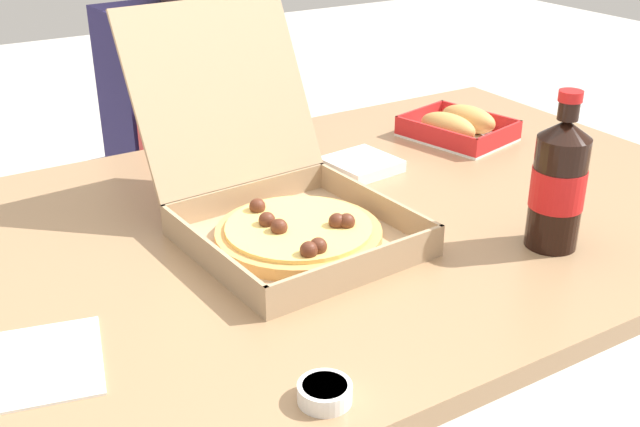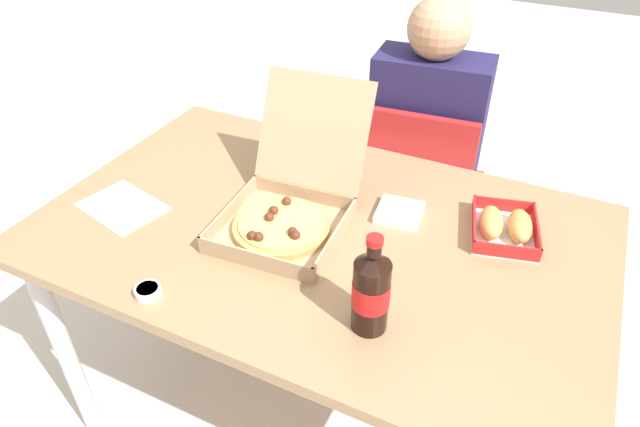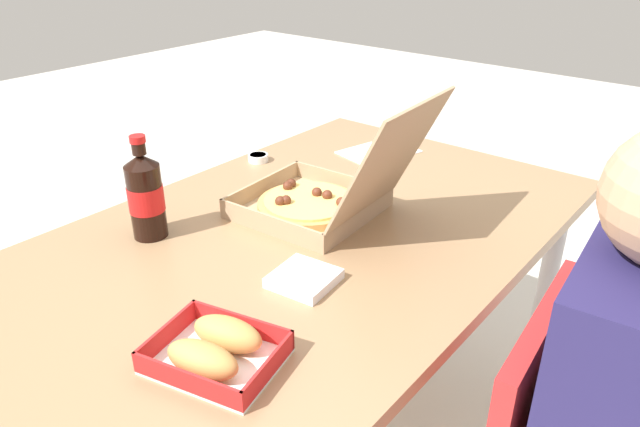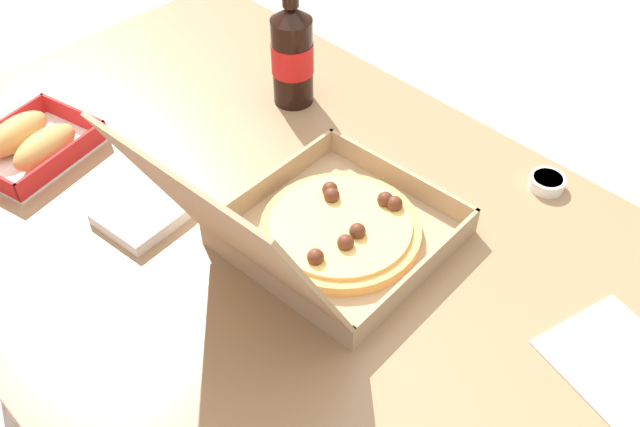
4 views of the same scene
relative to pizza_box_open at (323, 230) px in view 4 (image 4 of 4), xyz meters
name	(u,v)px [view 4 (image 4 of 4)]	position (x,y,z in m)	size (l,w,h in m)	color
dining_table	(281,266)	(0.08, 0.02, -0.13)	(1.36, 0.86, 0.75)	#997551
pizza_box_open	(323,230)	(0.00, 0.00, 0.00)	(0.31, 0.43, 0.30)	tan
bread_side_box	(32,143)	(0.49, 0.19, -0.02)	(0.19, 0.22, 0.06)	white
cola_bottle	(292,54)	(0.30, -0.22, 0.05)	(0.07, 0.07, 0.22)	black
paper_menu	(634,377)	(-0.42, -0.13, -0.04)	(0.21, 0.15, 0.00)	white
napkin_pile	(141,215)	(0.24, 0.15, -0.04)	(0.11, 0.11, 0.02)	white
dipping_sauce_cup	(547,182)	(-0.15, -0.35, -0.03)	(0.06, 0.06, 0.02)	white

